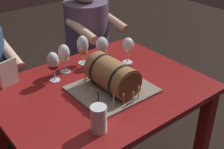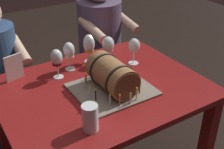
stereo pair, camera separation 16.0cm
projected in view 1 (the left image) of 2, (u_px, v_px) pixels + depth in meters
dining_table at (101, 105)px, 1.74m from camera, size 1.14×0.89×0.75m
barrel_cake at (112, 77)px, 1.61m from camera, size 0.42×0.37×0.19m
wine_glass_amber at (83, 46)px, 1.87m from camera, size 0.07×0.07×0.19m
wine_glass_red at (53, 62)px, 1.68m from camera, size 0.07×0.07×0.18m
wine_glass_rose at (102, 45)px, 1.88m from camera, size 0.08×0.08×0.18m
wine_glass_white at (64, 54)px, 1.77m from camera, size 0.07×0.07×0.18m
wine_glass_empty at (128, 45)px, 1.88m from camera, size 0.07×0.07×0.17m
beer_pint at (99, 120)px, 1.32m from camera, size 0.08×0.08×0.13m
menu_card at (9, 73)px, 1.65m from camera, size 0.11×0.04×0.16m
person_seated_right at (88, 52)px, 2.51m from camera, size 0.41×0.49×1.19m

